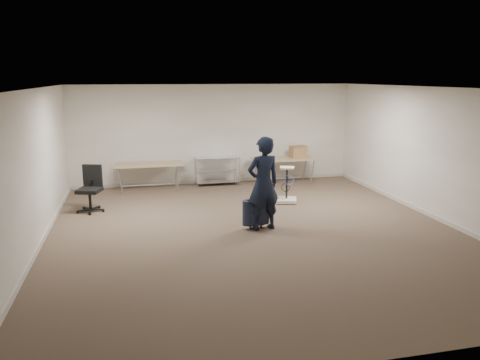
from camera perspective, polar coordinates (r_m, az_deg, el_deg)
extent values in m
plane|color=brown|center=(9.36, 1.80, -6.27)|extent=(9.00, 9.00, 0.00)
plane|color=beige|center=(13.36, -3.10, 5.58)|extent=(8.00, 0.00, 8.00)
plane|color=beige|center=(4.93, 15.46, -7.09)|extent=(8.00, 0.00, 8.00)
plane|color=beige|center=(8.88, -23.95, 0.97)|extent=(0.00, 9.00, 9.00)
plane|color=beige|center=(10.74, 23.00, 2.88)|extent=(0.00, 9.00, 9.00)
plane|color=silver|center=(8.86, 1.93, 11.14)|extent=(8.00, 8.00, 0.00)
cube|color=beige|center=(13.58, -3.02, -0.09)|extent=(8.00, 0.02, 0.10)
cube|color=beige|center=(9.22, -23.14, -7.27)|extent=(0.02, 9.00, 0.10)
cube|color=beige|center=(11.02, 22.36, -4.05)|extent=(0.02, 9.00, 0.10)
cube|color=tan|center=(12.73, -11.09, 1.88)|extent=(1.80, 0.75, 0.03)
cylinder|color=#969A9F|center=(12.84, -10.98, -0.58)|extent=(1.50, 0.02, 0.02)
cylinder|color=#969A9F|center=(12.51, -14.40, -0.18)|extent=(0.13, 0.04, 0.69)
cylinder|color=#969A9F|center=(12.55, -7.54, 0.16)|extent=(0.13, 0.04, 0.69)
cylinder|color=#969A9F|center=(13.09, -14.35, 0.39)|extent=(0.13, 0.04, 0.69)
cylinder|color=#969A9F|center=(13.14, -7.80, 0.71)|extent=(0.13, 0.04, 0.69)
cube|color=tan|center=(13.39, 5.39, 2.58)|extent=(1.80, 0.75, 0.03)
cylinder|color=#969A9F|center=(13.50, 5.34, 0.23)|extent=(1.50, 0.02, 0.02)
cylinder|color=#969A9F|center=(12.96, 2.62, 0.65)|extent=(0.13, 0.04, 0.69)
cylinder|color=#969A9F|center=(13.44, 8.80, 0.94)|extent=(0.13, 0.04, 0.69)
cylinder|color=#969A9F|center=(13.53, 1.94, 1.16)|extent=(0.13, 0.04, 0.69)
cylinder|color=#969A9F|center=(13.98, 7.90, 1.42)|extent=(0.13, 0.04, 0.69)
cylinder|color=silver|center=(12.92, -5.26, 0.81)|extent=(0.02, 0.02, 0.80)
cylinder|color=silver|center=(13.13, -0.07, 1.05)|extent=(0.02, 0.02, 0.80)
cylinder|color=silver|center=(13.35, -5.53, 1.19)|extent=(0.02, 0.02, 0.80)
cylinder|color=silver|center=(13.56, -0.49, 1.42)|extent=(0.02, 0.02, 0.80)
cube|color=silver|center=(13.29, -2.81, -0.15)|extent=(1.20, 0.45, 0.02)
cube|color=silver|center=(13.21, -2.82, 1.33)|extent=(1.20, 0.45, 0.02)
cube|color=silver|center=(13.15, -2.84, 2.74)|extent=(1.20, 0.45, 0.01)
imported|color=black|center=(9.24, 2.85, -0.45)|extent=(0.76, 0.58, 1.88)
cube|color=black|center=(9.42, 1.96, -3.92)|extent=(0.39, 0.26, 0.50)
cube|color=black|center=(9.52, 1.90, -5.42)|extent=(0.35, 0.19, 0.03)
cylinder|color=black|center=(9.47, 1.29, -5.81)|extent=(0.03, 0.07, 0.07)
cylinder|color=black|center=(9.56, 2.59, -5.65)|extent=(0.03, 0.07, 0.07)
torus|color=black|center=(9.35, 1.97, -2.28)|extent=(0.16, 0.04, 0.16)
cube|color=#E73B0C|center=(9.32, 1.93, -1.16)|extent=(0.03, 0.01, 0.39)
cylinder|color=black|center=(11.20, -17.74, -3.44)|extent=(0.63, 0.63, 0.10)
cylinder|color=black|center=(11.14, -17.81, -2.37)|extent=(0.06, 0.06, 0.42)
cube|color=black|center=(11.09, -17.89, -1.20)|extent=(0.61, 0.61, 0.08)
cube|color=black|center=(11.24, -17.54, 0.54)|extent=(0.44, 0.20, 0.51)
cube|color=beige|center=(11.49, 5.68, -2.44)|extent=(0.60, 0.60, 0.08)
cylinder|color=black|center=(11.26, 5.06, -2.94)|extent=(0.06, 0.06, 0.04)
cylinder|color=black|center=(11.43, 5.65, -0.34)|extent=(0.05, 0.05, 0.77)
cube|color=beige|center=(11.31, 5.76, 1.50)|extent=(0.41, 0.38, 0.04)
torus|color=blue|center=(11.31, 6.09, 0.01)|extent=(0.26, 0.17, 0.24)
cube|color=#A4764C|center=(13.57, 7.09, 3.46)|extent=(0.47, 0.37, 0.33)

